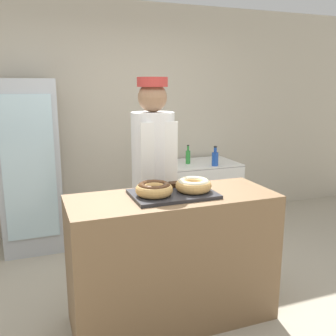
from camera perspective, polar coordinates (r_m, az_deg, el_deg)
ground_plane at (r=3.08m, az=0.70°, el=-21.81°), size 14.00×14.00×0.00m
wall_back at (r=4.61m, az=-8.93°, el=7.53°), size 8.00×0.06×2.70m
display_counter at (r=2.84m, az=0.73°, el=-13.67°), size 1.49×0.59×0.97m
serving_tray at (r=2.66m, az=0.76°, el=-3.98°), size 0.59×0.40×0.02m
donut_chocolate_glaze at (r=2.57m, az=-2.12°, el=-3.15°), size 0.26×0.26×0.09m
donut_light_glaze at (r=2.67m, az=3.90°, el=-2.54°), size 0.26×0.26×0.09m
brownie_back_left at (r=2.75m, az=-1.69°, el=-2.77°), size 0.08×0.08×0.03m
brownie_back_right at (r=2.80m, az=1.04°, el=-2.51°), size 0.08×0.08×0.03m
baker_person at (r=3.15m, az=-2.23°, el=-1.68°), size 0.36×0.36×1.80m
beverage_fridge at (r=4.20m, az=-20.40°, el=0.23°), size 0.61×0.60×1.80m
chest_freezer at (r=4.73m, az=3.95°, el=-3.92°), size 1.06×0.64×0.80m
bottle_green at (r=4.58m, az=-1.55°, el=2.02°), size 0.08×0.08×0.27m
bottle_green_b at (r=4.56m, az=3.07°, el=1.77°), size 0.06×0.06×0.23m
bottle_blue at (r=4.47m, az=7.19°, el=1.49°), size 0.08×0.08×0.24m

